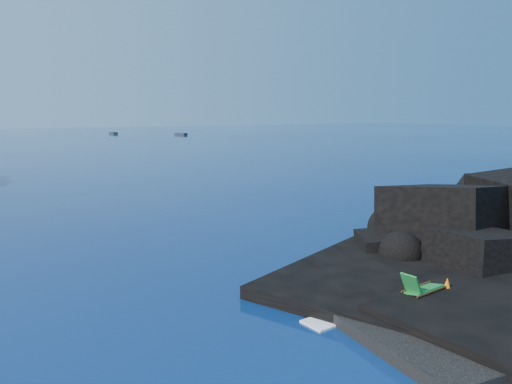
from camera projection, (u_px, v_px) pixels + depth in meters
ground at (383, 365)px, 12.34m from camera, size 400.00×400.00×0.00m
beach at (479, 319)px, 15.05m from camera, size 9.08×6.86×0.70m
surf_foam at (383, 275)px, 19.11m from camera, size 10.00×8.00×0.06m
deck_chair at (424, 283)px, 15.64m from camera, size 1.64×0.86×1.08m
towel at (481, 322)px, 13.96m from camera, size 1.85×0.93×0.05m
sunbather at (481, 318)px, 13.93m from camera, size 1.72×0.48×0.23m
marker_cone at (447, 287)px, 15.98m from camera, size 0.45×0.45×0.60m
distant_boat_a at (113, 134)px, 140.59m from camera, size 1.46×4.14×0.54m
distant_boat_b at (181, 135)px, 134.56m from camera, size 2.36×4.29×0.55m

